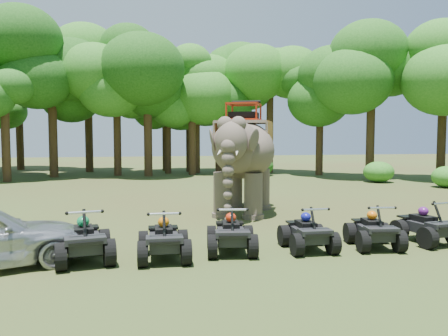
{
  "coord_description": "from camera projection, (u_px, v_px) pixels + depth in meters",
  "views": [
    {
      "loc": [
        -2.87,
        -12.3,
        2.87
      ],
      "look_at": [
        0.0,
        1.2,
        1.9
      ],
      "focal_mm": 35.0,
      "sensor_mm": 36.0,
      "label": 1
    }
  ],
  "objects": [
    {
      "name": "tree_40",
      "position": [
        148.0,
        108.0,
        32.11
      ],
      "size": [
        7.09,
        7.09,
        10.13
      ],
      "primitive_type": null,
      "color": "#195114",
      "rests_on": "ground"
    },
    {
      "name": "tree_36",
      "position": [
        189.0,
        112.0,
        36.5
      ],
      "size": [
        7.05,
        7.05,
        10.07
      ],
      "primitive_type": null,
      "color": "#195114",
      "rests_on": "ground"
    },
    {
      "name": "elephant",
      "position": [
        243.0,
        157.0,
        16.47
      ],
      "size": [
        4.16,
        5.55,
        4.27
      ],
      "primitive_type": null,
      "rotation": [
        0.0,
        0.0,
        -0.43
      ],
      "color": "brown",
      "rests_on": "ground"
    },
    {
      "name": "atv_5",
      "position": [
        427.0,
        221.0,
        11.84
      ],
      "size": [
        1.37,
        1.75,
        1.2
      ],
      "primitive_type": null,
      "rotation": [
        0.0,
        0.0,
        0.12
      ],
      "color": "black",
      "rests_on": "ground"
    },
    {
      "name": "ground",
      "position": [
        232.0,
        235.0,
        12.8
      ],
      "size": [
        110.0,
        110.0,
        0.0
      ],
      "primitive_type": "plane",
      "color": "#47381E",
      "rests_on": "ground"
    },
    {
      "name": "tree_32",
      "position": [
        165.0,
        118.0,
        37.36
      ],
      "size": [
        6.33,
        6.33,
        9.04
      ],
      "primitive_type": null,
      "color": "#195114",
      "rests_on": "ground"
    },
    {
      "name": "tree_2",
      "position": [
        270.0,
        118.0,
        35.51
      ],
      "size": [
        6.18,
        6.18,
        8.83
      ],
      "primitive_type": null,
      "color": "#195114",
      "rests_on": "ground"
    },
    {
      "name": "tree_38",
      "position": [
        88.0,
        106.0,
        36.11
      ],
      "size": [
        7.69,
        7.69,
        10.98
      ],
      "primitive_type": null,
      "color": "#195114",
      "rests_on": "ground"
    },
    {
      "name": "tree_44",
      "position": [
        196.0,
        119.0,
        35.23
      ],
      "size": [
        6.16,
        6.16,
        8.8
      ],
      "primitive_type": null,
      "color": "#195114",
      "rests_on": "ground"
    },
    {
      "name": "tree_5",
      "position": [
        442.0,
        111.0,
        30.02
      ],
      "size": [
        6.55,
        6.55,
        9.36
      ],
      "primitive_type": null,
      "color": "#195114",
      "rests_on": "ground"
    },
    {
      "name": "tree_0",
      "position": [
        168.0,
        130.0,
        34.71
      ],
      "size": [
        4.84,
        4.84,
        6.91
      ],
      "primitive_type": null,
      "color": "#195114",
      "rests_on": "ground"
    },
    {
      "name": "atv_0",
      "position": [
        84.0,
        234.0,
        10.05
      ],
      "size": [
        1.52,
        1.91,
        1.28
      ],
      "primitive_type": null,
      "rotation": [
        0.0,
        0.0,
        0.16
      ],
      "color": "black",
      "rests_on": "ground"
    },
    {
      "name": "tree_30",
      "position": [
        53.0,
        125.0,
        33.05
      ],
      "size": [
        5.35,
        5.35,
        7.65
      ],
      "primitive_type": null,
      "color": "#195114",
      "rests_on": "ground"
    },
    {
      "name": "tree_3",
      "position": [
        320.0,
        120.0,
        33.08
      ],
      "size": [
        5.83,
        5.83,
        8.32
      ],
      "primitive_type": null,
      "color": "#195114",
      "rests_on": "ground"
    },
    {
      "name": "atv_3",
      "position": [
        308.0,
        227.0,
        11.09
      ],
      "size": [
        1.2,
        1.61,
        1.16
      ],
      "primitive_type": null,
      "rotation": [
        0.0,
        0.0,
        -0.03
      ],
      "color": "black",
      "rests_on": "ground"
    },
    {
      "name": "tree_4",
      "position": [
        371.0,
        111.0,
        30.48
      ],
      "size": [
        6.58,
        6.58,
        9.4
      ],
      "primitive_type": null,
      "color": "#195114",
      "rests_on": "ground"
    },
    {
      "name": "tree_29",
      "position": [
        5.0,
        128.0,
        27.98
      ],
      "size": [
        4.89,
        4.89,
        6.99
      ],
      "primitive_type": null,
      "color": "#195114",
      "rests_on": "ground"
    },
    {
      "name": "tree_1",
      "position": [
        219.0,
        124.0,
        35.78
      ],
      "size": [
        5.59,
        5.59,
        7.99
      ],
      "primitive_type": null,
      "color": "#195114",
      "rests_on": "ground"
    },
    {
      "name": "tree_34",
      "position": [
        238.0,
        117.0,
        36.55
      ],
      "size": [
        6.46,
        6.46,
        9.23
      ],
      "primitive_type": null,
      "color": "#195114",
      "rests_on": "ground"
    },
    {
      "name": "tree_41",
      "position": [
        4.0,
        128.0,
        35.92
      ],
      "size": [
        5.15,
        5.15,
        7.36
      ],
      "primitive_type": null,
      "color": "#195114",
      "rests_on": "ground"
    },
    {
      "name": "tree_35",
      "position": [
        52.0,
        105.0,
        31.2
      ],
      "size": [
        7.22,
        7.22,
        10.31
      ],
      "primitive_type": null,
      "color": "#195114",
      "rests_on": "ground"
    },
    {
      "name": "tree_37",
      "position": [
        19.0,
        108.0,
        38.35
      ],
      "size": [
        7.65,
        7.65,
        10.94
      ],
      "primitive_type": null,
      "color": "#195114",
      "rests_on": "ground"
    },
    {
      "name": "atv_1",
      "position": [
        164.0,
        234.0,
        10.24
      ],
      "size": [
        1.26,
        1.69,
        1.21
      ],
      "primitive_type": null,
      "rotation": [
        0.0,
        0.0,
        -0.04
      ],
      "color": "black",
      "rests_on": "ground"
    },
    {
      "name": "tree_31",
      "position": [
        117.0,
        118.0,
        32.7
      ],
      "size": [
        6.06,
        6.06,
        8.66
      ],
      "primitive_type": null,
      "color": "#195114",
      "rests_on": "ground"
    },
    {
      "name": "tree_43",
      "position": [
        192.0,
        115.0,
        33.46
      ],
      "size": [
        6.39,
        6.39,
        9.13
      ],
      "primitive_type": null,
      "color": "#195114",
      "rests_on": "ground"
    },
    {
      "name": "atv_4",
      "position": [
        374.0,
        225.0,
        11.35
      ],
      "size": [
        1.39,
        1.73,
        1.16
      ],
      "primitive_type": null,
      "rotation": [
        0.0,
        0.0,
        -0.17
      ],
      "color": "black",
      "rests_on": "ground"
    },
    {
      "name": "atv_2",
      "position": [
        231.0,
        229.0,
        10.85
      ],
      "size": [
        1.43,
        1.79,
        1.2
      ],
      "primitive_type": null,
      "rotation": [
        0.0,
        0.0,
        -0.16
      ],
      "color": "black",
      "rests_on": "ground"
    }
  ]
}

